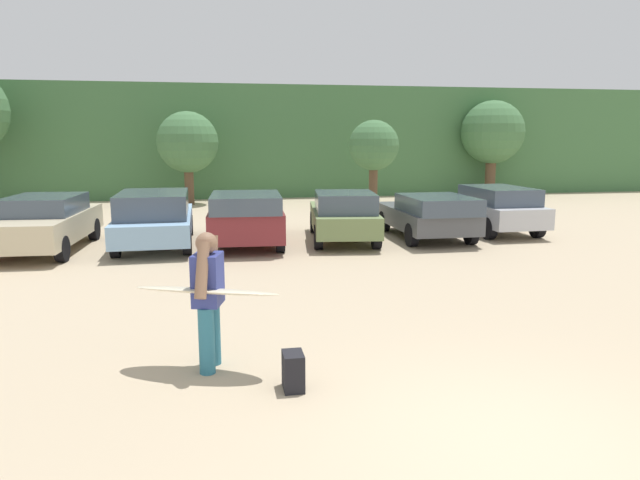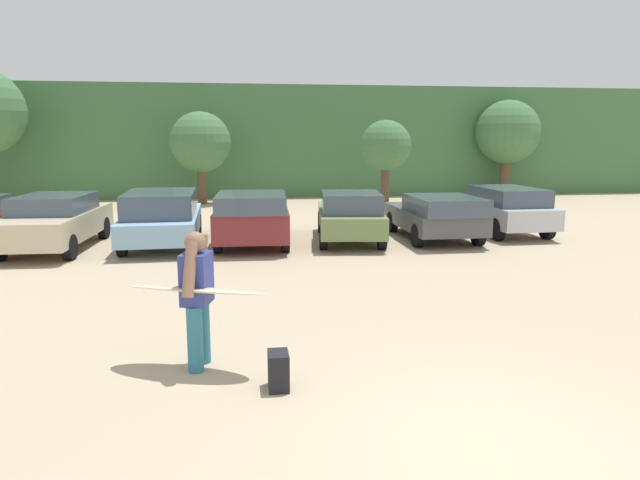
% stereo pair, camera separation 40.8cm
% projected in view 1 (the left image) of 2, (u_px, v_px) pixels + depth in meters
% --- Properties ---
extents(ground_plane, '(120.00, 120.00, 0.00)m').
position_uv_depth(ground_plane, '(512.00, 444.00, 5.56)').
color(ground_plane, tan).
extents(hillside_ridge, '(108.00, 12.00, 5.50)m').
position_uv_depth(hillside_ridge, '(263.00, 141.00, 33.66)').
color(hillside_ridge, '#427042').
rests_on(hillside_ridge, ground_plane).
extents(tree_far_left, '(2.68, 2.68, 4.10)m').
position_uv_depth(tree_far_left, '(188.00, 143.00, 25.08)').
color(tree_far_left, brown).
rests_on(tree_far_left, ground_plane).
extents(tree_ridge_back, '(2.20, 2.20, 3.72)m').
position_uv_depth(tree_ridge_back, '(374.00, 146.00, 24.98)').
color(tree_ridge_back, brown).
rests_on(tree_ridge_back, ground_plane).
extents(tree_center, '(3.17, 3.17, 4.82)m').
position_uv_depth(tree_center, '(492.00, 133.00, 28.89)').
color(tree_center, brown).
rests_on(tree_center, ground_plane).
extents(parked_car_champagne, '(2.03, 4.69, 1.45)m').
position_uv_depth(parked_car_champagne, '(45.00, 222.00, 14.97)').
color(parked_car_champagne, beige).
rests_on(parked_car_champagne, ground_plane).
extents(parked_car_sky_blue, '(2.07, 4.82, 1.51)m').
position_uv_depth(parked_car_sky_blue, '(155.00, 217.00, 15.62)').
color(parked_car_sky_blue, '#84ADD1').
rests_on(parked_car_sky_blue, ground_plane).
extents(parked_car_maroon, '(2.15, 4.55, 1.50)m').
position_uv_depth(parked_car_maroon, '(246.00, 216.00, 15.82)').
color(parked_car_maroon, maroon).
rests_on(parked_car_maroon, ground_plane).
extents(parked_car_olive_green, '(2.24, 4.39, 1.45)m').
position_uv_depth(parked_car_olive_green, '(343.00, 215.00, 16.36)').
color(parked_car_olive_green, '#6B7F4C').
rests_on(parked_car_olive_green, ground_plane).
extents(parked_car_dark_gray, '(1.95, 4.14, 1.33)m').
position_uv_depth(parked_car_dark_gray, '(429.00, 214.00, 16.70)').
color(parked_car_dark_gray, '#4C4F54').
rests_on(parked_car_dark_gray, ground_plane).
extents(parked_car_silver, '(1.83, 4.26, 1.45)m').
position_uv_depth(parked_car_silver, '(493.00, 207.00, 18.00)').
color(parked_car_silver, silver).
rests_on(parked_car_silver, ground_plane).
extents(person_adult, '(0.42, 0.82, 1.79)m').
position_uv_depth(person_adult, '(208.00, 293.00, 7.21)').
color(person_adult, teal).
rests_on(person_adult, ground_plane).
extents(surfboard_cream, '(1.96, 1.17, 0.18)m').
position_uv_depth(surfboard_cream, '(206.00, 291.00, 7.15)').
color(surfboard_cream, beige).
extents(backpack_dropped, '(0.24, 0.34, 0.45)m').
position_uv_depth(backpack_dropped, '(293.00, 371.00, 6.73)').
color(backpack_dropped, black).
rests_on(backpack_dropped, ground_plane).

